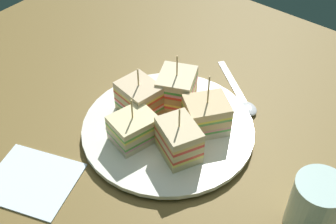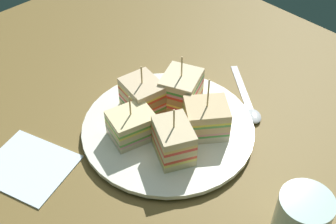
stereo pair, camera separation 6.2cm
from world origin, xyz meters
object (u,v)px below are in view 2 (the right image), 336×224
(spoon, at_px, (250,107))
(sandwich_wedge_1, at_px, (206,119))
(drinking_glass, at_px, (299,224))
(sandwich_wedge_3, at_px, (143,96))
(sandwich_wedge_4, at_px, (132,125))
(napkin, at_px, (28,166))
(sandwich_wedge_2, at_px, (181,90))
(plate, at_px, (168,128))
(sandwich_wedge_0, at_px, (174,141))

(spoon, bearing_deg, sandwich_wedge_1, -57.23)
(spoon, relative_size, drinking_glass, 1.65)
(sandwich_wedge_3, xyz_separation_m, spoon, (0.11, 0.14, -0.04))
(spoon, bearing_deg, drinking_glass, -1.21)
(sandwich_wedge_4, relative_size, napkin, 0.65)
(spoon, bearing_deg, sandwich_wedge_2, -96.24)
(sandwich_wedge_3, height_order, drinking_glass, sandwich_wedge_3)
(sandwich_wedge_3, distance_m, drinking_glass, 0.31)
(sandwich_wedge_1, distance_m, sandwich_wedge_2, 0.07)
(sandwich_wedge_2, bearing_deg, napkin, -38.75)
(napkin, bearing_deg, spoon, 66.66)
(sandwich_wedge_2, bearing_deg, sandwich_wedge_4, -23.00)
(sandwich_wedge_2, height_order, napkin, sandwich_wedge_2)
(plate, xyz_separation_m, sandwich_wedge_2, (-0.02, 0.05, 0.03))
(sandwich_wedge_1, xyz_separation_m, drinking_glass, (0.20, -0.05, -0.00))
(sandwich_wedge_2, distance_m, napkin, 0.26)
(spoon, relative_size, napkin, 1.12)
(drinking_glass, bearing_deg, sandwich_wedge_2, 165.84)
(sandwich_wedge_0, height_order, drinking_glass, sandwich_wedge_0)
(plate, distance_m, drinking_glass, 0.25)
(plate, xyz_separation_m, sandwich_wedge_4, (-0.02, -0.05, 0.03))
(sandwich_wedge_3, distance_m, napkin, 0.20)
(sandwich_wedge_2, height_order, sandwich_wedge_4, sandwich_wedge_2)
(sandwich_wedge_0, height_order, sandwich_wedge_4, sandwich_wedge_0)
(plate, height_order, drinking_glass, drinking_glass)
(sandwich_wedge_3, bearing_deg, napkin, -89.72)
(sandwich_wedge_1, relative_size, sandwich_wedge_3, 1.21)
(sandwich_wedge_3, relative_size, drinking_glass, 1.01)
(sandwich_wedge_1, distance_m, sandwich_wedge_3, 0.11)
(plate, xyz_separation_m, sandwich_wedge_0, (0.05, -0.03, 0.03))
(sandwich_wedge_2, height_order, drinking_glass, sandwich_wedge_2)
(sandwich_wedge_1, xyz_separation_m, sandwich_wedge_4, (-0.07, -0.09, -0.00))
(sandwich_wedge_1, bearing_deg, spoon, -147.53)
(sandwich_wedge_3, bearing_deg, sandwich_wedge_4, -46.67)
(spoon, xyz_separation_m, drinking_glass, (0.19, -0.15, 0.03))
(sandwich_wedge_0, xyz_separation_m, drinking_glass, (0.20, 0.02, -0.01))
(sandwich_wedge_1, bearing_deg, sandwich_wedge_0, 36.83)
(sandwich_wedge_0, relative_size, sandwich_wedge_3, 1.05)
(sandwich_wedge_2, bearing_deg, drinking_glass, 51.59)
(spoon, bearing_deg, sandwich_wedge_3, -92.30)
(sandwich_wedge_1, height_order, sandwich_wedge_4, sandwich_wedge_1)
(drinking_glass, bearing_deg, sandwich_wedge_1, 166.00)
(sandwich_wedge_4, height_order, napkin, sandwich_wedge_4)
(sandwich_wedge_3, xyz_separation_m, drinking_glass, (0.31, -0.02, -0.00))
(sandwich_wedge_0, distance_m, sandwich_wedge_3, 0.11)
(sandwich_wedge_0, bearing_deg, sandwich_wedge_4, 41.74)
(plate, height_order, sandwich_wedge_0, sandwich_wedge_0)
(sandwich_wedge_0, xyz_separation_m, sandwich_wedge_2, (-0.07, 0.09, 0.00))
(sandwich_wedge_1, height_order, sandwich_wedge_2, sandwich_wedge_1)
(sandwich_wedge_0, bearing_deg, spoon, -66.68)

